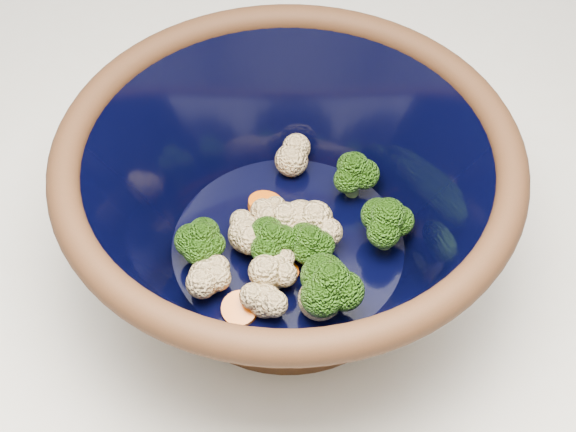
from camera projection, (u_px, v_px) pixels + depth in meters
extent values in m
cube|color=beige|center=(281.00, 403.00, 1.09)|extent=(1.20, 1.20, 0.90)
cylinder|color=black|center=(288.00, 263.00, 0.67)|extent=(0.20, 0.20, 0.01)
torus|color=black|center=(288.00, 154.00, 0.57)|extent=(0.34, 0.34, 0.02)
cylinder|color=black|center=(288.00, 245.00, 0.66)|extent=(0.19, 0.19, 0.00)
cylinder|color=#608442|center=(204.00, 253.00, 0.64)|extent=(0.01, 0.01, 0.02)
ellipsoid|color=#2E6012|center=(201.00, 237.00, 0.62)|extent=(0.04, 0.04, 0.03)
cylinder|color=#608442|center=(272.00, 254.00, 0.64)|extent=(0.01, 0.01, 0.02)
ellipsoid|color=#2E6012|center=(272.00, 238.00, 0.62)|extent=(0.04, 0.04, 0.03)
cylinder|color=#608442|center=(385.00, 237.00, 0.65)|extent=(0.01, 0.01, 0.02)
ellipsoid|color=#2E6012|center=(388.00, 217.00, 0.63)|extent=(0.04, 0.04, 0.04)
cylinder|color=#608442|center=(330.00, 302.00, 0.61)|extent=(0.01, 0.01, 0.02)
ellipsoid|color=#2E6012|center=(331.00, 282.00, 0.58)|extent=(0.05, 0.05, 0.04)
cylinder|color=#608442|center=(352.00, 186.00, 0.68)|extent=(0.01, 0.01, 0.02)
ellipsoid|color=#2E6012|center=(354.00, 168.00, 0.66)|extent=(0.04, 0.04, 0.03)
cylinder|color=#608442|center=(310.00, 255.00, 0.64)|extent=(0.01, 0.01, 0.02)
ellipsoid|color=#2E6012|center=(310.00, 240.00, 0.62)|extent=(0.03, 0.03, 0.03)
sphere|color=beige|center=(207.00, 277.00, 0.62)|extent=(0.03, 0.03, 0.03)
sphere|color=beige|center=(276.00, 270.00, 0.62)|extent=(0.03, 0.03, 0.03)
sphere|color=beige|center=(278.00, 232.00, 0.64)|extent=(0.03, 0.03, 0.03)
sphere|color=beige|center=(273.00, 219.00, 0.65)|extent=(0.03, 0.03, 0.03)
sphere|color=beige|center=(320.00, 299.00, 0.60)|extent=(0.03, 0.03, 0.03)
sphere|color=beige|center=(316.00, 232.00, 0.64)|extent=(0.03, 0.03, 0.03)
sphere|color=beige|center=(265.00, 301.00, 0.60)|extent=(0.03, 0.03, 0.03)
sphere|color=beige|center=(291.00, 160.00, 0.69)|extent=(0.03, 0.03, 0.03)
sphere|color=beige|center=(247.00, 235.00, 0.64)|extent=(0.03, 0.03, 0.03)
sphere|color=beige|center=(295.00, 229.00, 0.65)|extent=(0.03, 0.03, 0.03)
sphere|color=beige|center=(301.00, 221.00, 0.65)|extent=(0.03, 0.03, 0.03)
cylinder|color=orange|center=(269.00, 213.00, 0.67)|extent=(0.03, 0.03, 0.01)
cylinder|color=orange|center=(240.00, 309.00, 0.61)|extent=(0.03, 0.03, 0.01)
cylinder|color=orange|center=(266.00, 204.00, 0.67)|extent=(0.03, 0.03, 0.01)
cylinder|color=orange|center=(299.00, 245.00, 0.65)|extent=(0.03, 0.03, 0.01)
cylinder|color=orange|center=(290.00, 240.00, 0.65)|extent=(0.03, 0.03, 0.01)
cylinder|color=orange|center=(282.00, 272.00, 0.63)|extent=(0.03, 0.03, 0.01)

